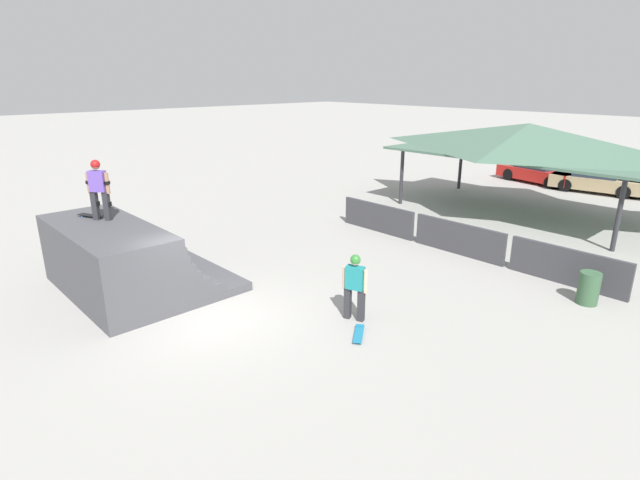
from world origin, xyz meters
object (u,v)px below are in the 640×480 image
trash_bin (589,288)px  parked_car_tan (597,180)px  bystander_walking (355,282)px  skater_on_deck (98,186)px  parked_car_red (538,172)px  skateboard_on_ground (359,333)px  skateboard_on_deck (92,215)px

trash_bin → parked_car_tan: 14.91m
bystander_walking → trash_bin: 6.14m
skater_on_deck → bystander_walking: skater_on_deck is taller
trash_bin → parked_car_red: size_ratio=0.19×
skater_on_deck → skateboard_on_ground: (6.72, 2.96, -2.77)m
skater_on_deck → parked_car_red: bearing=47.6°
skater_on_deck → trash_bin: skater_on_deck is taller
bystander_walking → parked_car_tan: 19.21m
bystander_walking → skateboard_on_ground: size_ratio=2.12×
skateboard_on_deck → skateboard_on_ground: bearing=-1.2°
skater_on_deck → parked_car_red: skater_on_deck is taller
bystander_walking → skateboard_on_ground: bearing=120.2°
skateboard_on_deck → trash_bin: skateboard_on_deck is taller
skateboard_on_deck → parked_car_tan: 23.40m
skateboard_on_deck → parked_car_red: bearing=60.2°
skateboard_on_deck → skater_on_deck: bearing=-7.7°
parked_car_red → parked_car_tan: bearing=8.4°
skater_on_deck → parked_car_tan: (4.79, 22.63, -2.22)m
skateboard_on_ground → parked_car_red: parked_car_red is taller
skateboard_on_deck → bystander_walking: (6.53, 3.60, -0.98)m
parked_car_red → skateboard_on_deck: bearing=-83.6°
skater_on_deck → parked_car_tan: 23.24m
trash_bin → parked_car_tan: parked_car_tan is taller
bystander_walking → skateboard_on_ground: 1.22m
trash_bin → skateboard_on_deck: bearing=-139.2°
parked_car_tan → skateboard_on_ground: bearing=-93.0°
trash_bin → parked_car_tan: size_ratio=0.19×
bystander_walking → parked_car_tan: (-1.31, 19.16, -0.37)m
bystander_walking → trash_bin: size_ratio=1.94×
skateboard_on_deck → bystander_walking: bearing=4.3°
bystander_walking → parked_car_tan: bystander_walking is taller
trash_bin → parked_car_red: 16.33m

